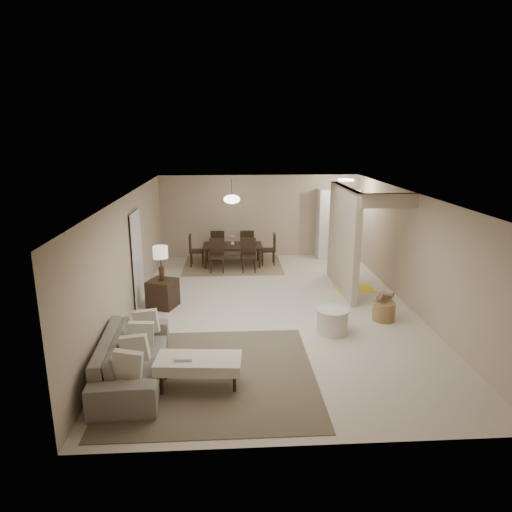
{
  "coord_description": "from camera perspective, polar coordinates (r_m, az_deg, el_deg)",
  "views": [
    {
      "loc": [
        -0.92,
        -9.24,
        3.7
      ],
      "look_at": [
        -0.33,
        0.57,
        1.05
      ],
      "focal_mm": 32.0,
      "sensor_mm": 36.0,
      "label": 1
    }
  ],
  "objects": [
    {
      "name": "yellow_mat",
      "position": [
        11.49,
        12.17,
        -4.03
      ],
      "size": [
        1.0,
        0.68,
        0.01
      ],
      "primitive_type": "cube",
      "rotation": [
        0.0,
        0.0,
        0.11
      ],
      "color": "yellow",
      "rests_on": "floor"
    },
    {
      "name": "side_table",
      "position": [
        10.23,
        -11.59,
        -4.62
      ],
      "size": [
        0.72,
        0.72,
        0.62
      ],
      "primitive_type": "cube",
      "rotation": [
        0.0,
        0.0,
        -0.36
      ],
      "color": "black",
      "rests_on": "floor"
    },
    {
      "name": "round_pouf",
      "position": [
        8.89,
        9.51,
        -8.05
      ],
      "size": [
        0.61,
        0.61,
        0.47
      ],
      "primitive_type": "cylinder",
      "color": "silver",
      "rests_on": "floor"
    },
    {
      "name": "ceiling",
      "position": [
        9.37,
        2.26,
        7.71
      ],
      "size": [
        9.0,
        9.0,
        0.0
      ],
      "primitive_type": "plane",
      "rotation": [
        3.14,
        0.0,
        0.0
      ],
      "color": "white",
      "rests_on": "back_wall"
    },
    {
      "name": "pendant_light",
      "position": [
        12.85,
        -3.04,
        7.1
      ],
      "size": [
        0.46,
        0.46,
        0.71
      ],
      "color": "#402E1B",
      "rests_on": "ceiling"
    },
    {
      "name": "back_wall",
      "position": [
        13.99,
        0.39,
        4.99
      ],
      "size": [
        6.0,
        0.0,
        6.0
      ],
      "primitive_type": "plane",
      "rotation": [
        1.57,
        0.0,
        0.0
      ],
      "color": "#C3B093",
      "rests_on": "floor"
    },
    {
      "name": "vase",
      "position": [
        13.09,
        -2.96,
        1.62
      ],
      "size": [
        0.16,
        0.16,
        0.13
      ],
      "primitive_type": "imported",
      "rotation": [
        0.0,
        0.0,
        -0.34
      ],
      "color": "silver",
      "rests_on": "dining_table"
    },
    {
      "name": "dining_rug",
      "position": [
        13.25,
        -2.92,
        -1.13
      ],
      "size": [
        2.8,
        2.1,
        0.01
      ],
      "primitive_type": "cube",
      "color": "#8C7456",
      "rests_on": "floor"
    },
    {
      "name": "floor",
      "position": [
        10.0,
        2.11,
        -6.65
      ],
      "size": [
        9.0,
        9.0,
        0.0
      ],
      "primitive_type": "plane",
      "color": "beige",
      "rests_on": "ground"
    },
    {
      "name": "ottoman_bench",
      "position": [
        7.06,
        -7.19,
        -13.19
      ],
      "size": [
        1.32,
        0.69,
        0.46
      ],
      "rotation": [
        0.0,
        0.0,
        -0.08
      ],
      "color": "silver",
      "rests_on": "living_rug"
    },
    {
      "name": "dining_chairs",
      "position": [
        13.14,
        -2.95,
        0.77
      ],
      "size": [
        2.46,
        1.77,
        0.92
      ],
      "color": "black",
      "rests_on": "dining_rug"
    },
    {
      "name": "right_wall",
      "position": [
        10.34,
        18.97,
        0.53
      ],
      "size": [
        0.0,
        9.0,
        9.0
      ],
      "primitive_type": "plane",
      "rotation": [
        1.57,
        0.0,
        -1.57
      ],
      "color": "#C3B093",
      "rests_on": "floor"
    },
    {
      "name": "sofa",
      "position": [
        7.48,
        -15.18,
        -12.12
      ],
      "size": [
        2.43,
        1.06,
        0.7
      ],
      "primitive_type": "imported",
      "rotation": [
        0.0,
        0.0,
        1.63
      ],
      "color": "gray",
      "rests_on": "floor"
    },
    {
      "name": "doorway",
      "position": [
        10.41,
        -14.67,
        -0.35
      ],
      "size": [
        0.04,
        0.9,
        2.04
      ],
      "primitive_type": "cube",
      "color": "black",
      "rests_on": "floor"
    },
    {
      "name": "partition",
      "position": [
        11.12,
        10.83,
        2.07
      ],
      "size": [
        0.15,
        2.5,
        2.5
      ],
      "primitive_type": "cube",
      "color": "#C3B093",
      "rests_on": "floor"
    },
    {
      "name": "living_rug",
      "position": [
        7.49,
        -5.37,
        -14.54
      ],
      "size": [
        3.2,
        3.2,
        0.01
      ],
      "primitive_type": "cube",
      "color": "brown",
      "rests_on": "floor"
    },
    {
      "name": "table_lamp",
      "position": [
        9.97,
        -11.85,
        0.09
      ],
      "size": [
        0.32,
        0.32,
        0.76
      ],
      "color": "#402E1B",
      "rests_on": "side_table"
    },
    {
      "name": "dining_table",
      "position": [
        13.18,
        -2.94,
        0.09
      ],
      "size": [
        1.69,
        0.94,
        0.59
      ],
      "primitive_type": "imported",
      "rotation": [
        0.0,
        0.0,
        -0.0
      ],
      "color": "black",
      "rests_on": "dining_rug"
    },
    {
      "name": "pantry_cabinet",
      "position": [
        14.04,
        10.12,
        3.96
      ],
      "size": [
        1.2,
        0.55,
        2.1
      ],
      "primitive_type": "cube",
      "color": "white",
      "rests_on": "floor"
    },
    {
      "name": "flush_light",
      "position": [
        12.92,
        11.17,
        9.29
      ],
      "size": [
        0.44,
        0.44,
        0.05
      ],
      "primitive_type": "cylinder",
      "color": "white",
      "rests_on": "ceiling"
    },
    {
      "name": "wicker_basket",
      "position": [
        9.72,
        15.68,
        -6.67
      ],
      "size": [
        0.5,
        0.5,
        0.38
      ],
      "primitive_type": "cylinder",
      "rotation": [
        0.0,
        0.0,
        0.12
      ],
      "color": "olive",
      "rests_on": "floor"
    },
    {
      "name": "left_wall",
      "position": [
        9.79,
        -15.58,
        0.01
      ],
      "size": [
        0.0,
        9.0,
        9.0
      ],
      "primitive_type": "plane",
      "rotation": [
        1.57,
        0.0,
        1.57
      ],
      "color": "#C3B093",
      "rests_on": "floor"
    }
  ]
}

